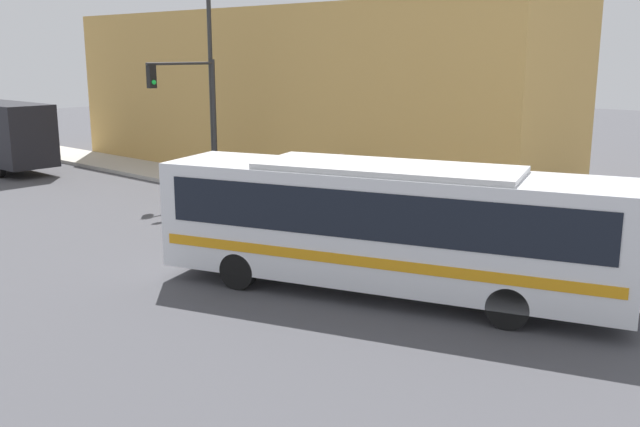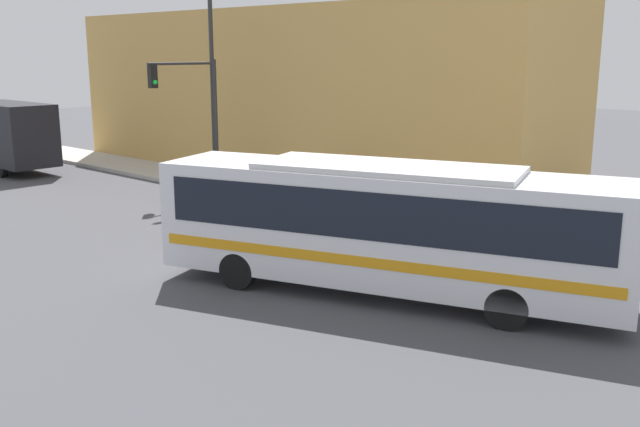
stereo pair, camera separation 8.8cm
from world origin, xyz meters
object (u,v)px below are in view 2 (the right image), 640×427
object	(u,v)px
traffic_light_pole	(193,101)
pedestrian_near_corner	(342,177)
city_bus	(387,221)
fire_hydrant	(411,211)
delivery_truck	(1,134)
parking_meter	(319,180)
street_lamp	(206,75)

from	to	relation	value
traffic_light_pole	pedestrian_near_corner	size ratio (longest dim) A/B	2.84
pedestrian_near_corner	city_bus	bearing A→B (deg)	-133.74
fire_hydrant	pedestrian_near_corner	size ratio (longest dim) A/B	0.40
delivery_truck	fire_hydrant	bearing A→B (deg)	-80.11
fire_hydrant	parking_meter	distance (m)	4.09
street_lamp	pedestrian_near_corner	xyz separation A→B (m)	(1.04, -6.45, -3.62)
fire_hydrant	parking_meter	size ratio (longest dim) A/B	0.54
parking_meter	city_bus	bearing A→B (deg)	-128.31
pedestrian_near_corner	street_lamp	bearing A→B (deg)	99.18
city_bus	traffic_light_pole	distance (m)	14.36
city_bus	fire_hydrant	distance (m)	6.90
fire_hydrant	parking_meter	bearing A→B (deg)	90.00
city_bus	street_lamp	distance (m)	15.10
city_bus	pedestrian_near_corner	bearing A→B (deg)	28.02
traffic_light_pole	street_lamp	world-z (taller)	street_lamp
delivery_truck	street_lamp	distance (m)	12.12
traffic_light_pole	street_lamp	distance (m)	1.38
city_bus	street_lamp	xyz separation A→B (m)	(5.82, 13.62, 2.95)
traffic_light_pole	pedestrian_near_corner	xyz separation A→B (m)	(1.96, -6.19, -2.63)
delivery_truck	street_lamp	size ratio (longest dim) A/B	0.99
fire_hydrant	traffic_light_pole	xyz separation A→B (m)	(-0.98, 9.97, 3.20)
city_bus	fire_hydrant	bearing A→B (deg)	11.72
street_lamp	city_bus	bearing A→B (deg)	-113.15
traffic_light_pole	parking_meter	bearing A→B (deg)	-80.54
fire_hydrant	traffic_light_pole	bearing A→B (deg)	95.64
parking_meter	street_lamp	size ratio (longest dim) A/B	0.18
city_bus	fire_hydrant	xyz separation A→B (m)	(5.88, 3.39, -1.25)
delivery_truck	traffic_light_pole	size ratio (longest dim) A/B	1.49
fire_hydrant	pedestrian_near_corner	bearing A→B (deg)	75.47
fire_hydrant	parking_meter	world-z (taller)	parking_meter
city_bus	delivery_truck	size ratio (longest dim) A/B	1.45
parking_meter	pedestrian_near_corner	distance (m)	1.02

